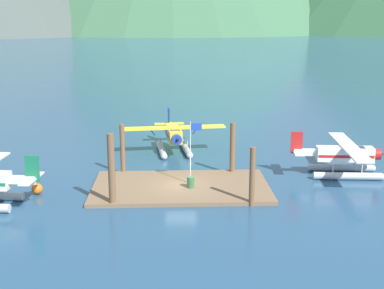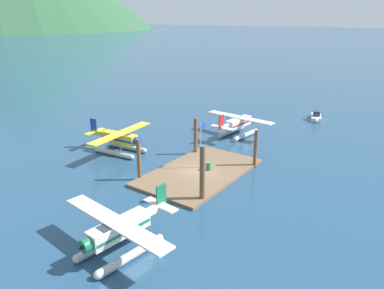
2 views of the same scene
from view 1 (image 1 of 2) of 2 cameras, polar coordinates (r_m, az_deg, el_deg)
ground_plane at (r=41.57m, az=-1.24°, el=-4.89°), size 1200.00×1200.00×0.00m
dock_platform at (r=41.52m, az=-1.24°, el=-4.69°), size 14.02×8.31×0.30m
piling_near_left at (r=37.41m, az=-8.85°, el=-2.84°), size 0.50×0.50×5.41m
piling_near_right at (r=37.45m, az=6.64°, el=-3.56°), size 0.41×0.41×4.40m
piling_far_left at (r=45.11m, az=-7.65°, el=-0.56°), size 0.42×0.42×4.45m
piling_far_right at (r=44.79m, az=4.48°, el=-0.49°), size 0.46×0.46×4.59m
flagpole at (r=41.00m, az=0.01°, el=-0.00°), size 0.95×0.10×5.11m
fuel_drum at (r=40.74m, az=-0.15°, el=-4.18°), size 0.62×0.62×0.88m
mooring_buoy at (r=41.97m, az=-16.68°, el=-4.70°), size 0.84×0.84×0.84m
seaplane_white_stbd_fwd at (r=46.46m, az=16.48°, el=-1.42°), size 7.96×10.48×3.84m
seaplane_yellow_bow_centre at (r=52.38m, az=-2.04°, el=0.83°), size 10.49×7.95×3.84m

